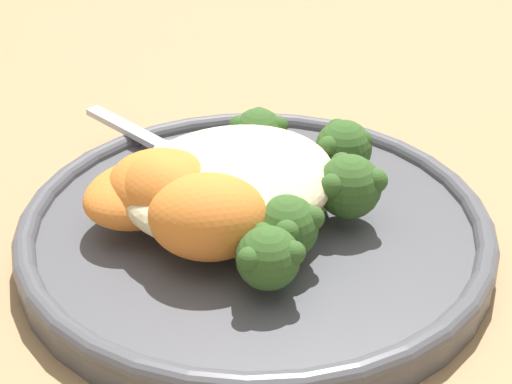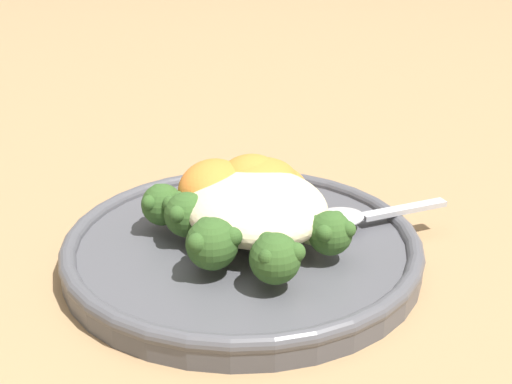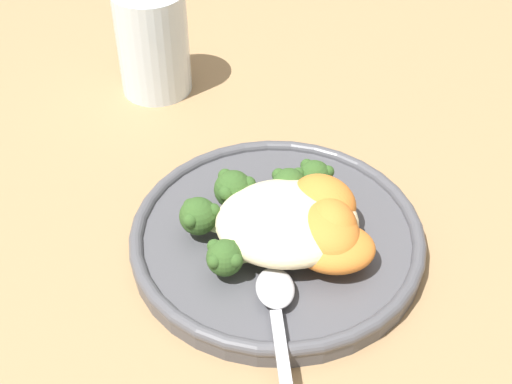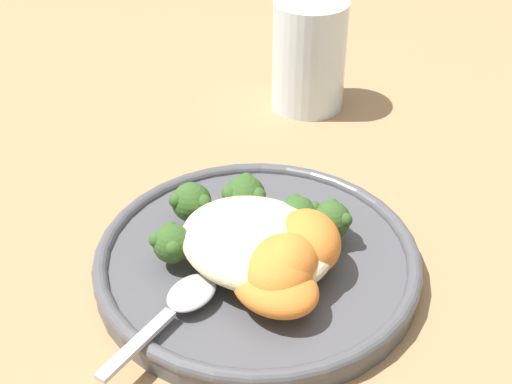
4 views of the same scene
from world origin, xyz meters
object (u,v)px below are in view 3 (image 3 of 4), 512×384
at_px(broccoli_stalk_4, 241,254).
at_px(sweet_potato_chunk_0, 331,226).
at_px(sweet_potato_chunk_3, 326,232).
at_px(water_glass, 153,42).
at_px(broccoli_stalk_0, 307,199).
at_px(broccoli_stalk_3, 215,221).
at_px(broccoli_stalk_2, 241,196).
at_px(quinoa_mound, 287,222).
at_px(sweet_potato_chunk_1, 324,204).
at_px(sweet_potato_chunk_2, 335,248).
at_px(plate, 277,237).
at_px(broccoli_stalk_1, 291,201).
at_px(spoon, 273,299).

relative_size(broccoli_stalk_4, sweet_potato_chunk_0, 1.92).
xyz_separation_m(sweet_potato_chunk_3, water_glass, (0.15, -0.28, 0.02)).
bearing_deg(broccoli_stalk_0, sweet_potato_chunk_0, -141.52).
bearing_deg(water_glass, broccoli_stalk_0, 121.31).
xyz_separation_m(broccoli_stalk_3, water_glass, (0.06, -0.26, 0.02)).
xyz_separation_m(broccoli_stalk_2, sweet_potato_chunk_0, (-0.07, 0.05, 0.01)).
relative_size(quinoa_mound, sweet_potato_chunk_3, 1.81).
distance_m(sweet_potato_chunk_1, sweet_potato_chunk_2, 0.04).
xyz_separation_m(quinoa_mound, broccoli_stalk_3, (0.06, -0.01, -0.00)).
distance_m(sweet_potato_chunk_2, water_glass, 0.33).
height_order(plate, broccoli_stalk_1, broccoli_stalk_1).
height_order(plate, broccoli_stalk_2, broccoli_stalk_2).
distance_m(broccoli_stalk_1, spoon, 0.10).
distance_m(broccoli_stalk_0, spoon, 0.11).
xyz_separation_m(plate, sweet_potato_chunk_3, (-0.04, 0.03, 0.03)).
xyz_separation_m(broccoli_stalk_3, broccoli_stalk_4, (-0.02, 0.04, -0.00)).
relative_size(sweet_potato_chunk_1, sweet_potato_chunk_3, 0.90).
bearing_deg(sweet_potato_chunk_0, plate, -26.43).
height_order(plate, sweet_potato_chunk_3, sweet_potato_chunk_3).
distance_m(broccoli_stalk_1, sweet_potato_chunk_2, 0.06).
bearing_deg(sweet_potato_chunk_1, broccoli_stalk_4, 32.16).
bearing_deg(broccoli_stalk_4, broccoli_stalk_2, -115.96).
xyz_separation_m(quinoa_mound, broccoli_stalk_0, (-0.02, -0.03, -0.01)).
distance_m(broccoli_stalk_1, sweet_potato_chunk_1, 0.03).
relative_size(broccoli_stalk_1, sweet_potato_chunk_3, 1.46).
distance_m(broccoli_stalk_1, broccoli_stalk_2, 0.04).
distance_m(broccoli_stalk_2, broccoli_stalk_3, 0.04).
distance_m(broccoli_stalk_4, sweet_potato_chunk_3, 0.07).
bearing_deg(sweet_potato_chunk_2, quinoa_mound, -37.76).
bearing_deg(sweet_potato_chunk_3, water_glass, -61.65).
bearing_deg(broccoli_stalk_3, broccoli_stalk_0, -147.48).
bearing_deg(sweet_potato_chunk_3, quinoa_mound, -25.14).
height_order(sweet_potato_chunk_1, spoon, sweet_potato_chunk_1).
relative_size(broccoli_stalk_0, broccoli_stalk_3, 1.14).
bearing_deg(water_glass, sweet_potato_chunk_1, 121.63).
bearing_deg(water_glass, broccoli_stalk_3, 103.53).
height_order(broccoli_stalk_1, water_glass, water_glass).
distance_m(broccoli_stalk_3, water_glass, 0.27).
xyz_separation_m(quinoa_mound, water_glass, (0.12, -0.27, 0.02)).
xyz_separation_m(broccoli_stalk_0, sweet_potato_chunk_1, (-0.01, 0.02, 0.01)).
relative_size(broccoli_stalk_2, sweet_potato_chunk_1, 1.43).
bearing_deg(sweet_potato_chunk_3, broccoli_stalk_4, 11.55).
height_order(plate, water_glass, water_glass).
distance_m(broccoli_stalk_2, sweet_potato_chunk_0, 0.09).
bearing_deg(broccoli_stalk_2, broccoli_stalk_0, -136.04).
bearing_deg(plate, water_glass, -65.84).
xyz_separation_m(broccoli_stalk_1, water_glass, (0.13, -0.24, 0.02)).
relative_size(sweet_potato_chunk_3, water_glass, 0.56).
relative_size(broccoli_stalk_3, water_glass, 0.88).
bearing_deg(sweet_potato_chunk_0, sweet_potato_chunk_3, 46.33).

